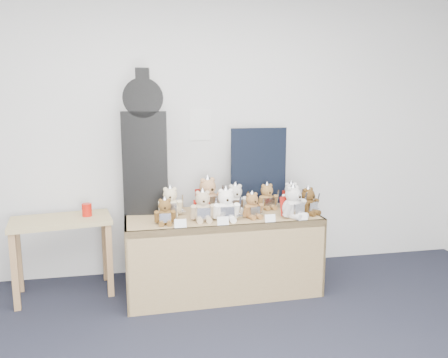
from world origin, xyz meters
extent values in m
plane|color=silver|center=(0.00, 2.50, 1.35)|extent=(6.00, 0.00, 6.00)
cube|color=white|center=(0.20, 2.49, 1.44)|extent=(0.21, 0.00, 0.30)
cube|color=olive|center=(0.30, 1.93, 0.66)|extent=(1.67, 0.73, 0.06)
cube|color=olive|center=(0.31, 1.60, 0.35)|extent=(1.66, 0.06, 0.69)
cube|color=olive|center=(-0.52, 1.91, 0.35)|extent=(0.04, 0.69, 0.69)
cube|color=olive|center=(1.12, 1.95, 0.35)|extent=(0.04, 0.69, 0.69)
cube|color=#A38457|center=(-1.06, 2.11, 0.66)|extent=(0.88, 0.58, 0.04)
cube|color=olive|center=(-1.39, 1.87, 0.32)|extent=(0.06, 0.06, 0.64)
cube|color=olive|center=(-1.46, 2.24, 0.32)|extent=(0.06, 0.06, 0.64)
cube|color=olive|center=(-0.67, 1.99, 0.32)|extent=(0.06, 0.06, 0.64)
cube|color=olive|center=(-0.73, 2.36, 0.32)|extent=(0.06, 0.06, 0.64)
cube|color=black|center=(-0.34, 2.10, 1.14)|extent=(0.39, 0.15, 0.89)
cylinder|color=black|center=(-0.34, 2.10, 1.69)|extent=(0.34, 0.14, 0.33)
cube|color=black|center=(-0.34, 2.10, 1.82)|extent=(0.12, 0.11, 0.22)
cube|color=black|center=(0.72, 2.25, 1.06)|extent=(0.55, 0.06, 0.73)
cylinder|color=red|center=(-0.85, 2.15, 0.74)|extent=(0.08, 0.08, 0.11)
ellipsoid|color=brown|center=(-0.20, 1.74, 0.75)|extent=(0.14, 0.12, 0.14)
sphere|color=brown|center=(-0.20, 1.74, 0.84)|extent=(0.10, 0.10, 0.10)
cylinder|color=brown|center=(-0.20, 1.69, 0.83)|extent=(0.04, 0.02, 0.04)
sphere|color=black|center=(-0.20, 1.68, 0.83)|extent=(0.02, 0.02, 0.02)
sphere|color=brown|center=(-0.23, 1.74, 0.88)|extent=(0.03, 0.03, 0.03)
sphere|color=brown|center=(-0.17, 1.74, 0.88)|extent=(0.03, 0.03, 0.03)
cylinder|color=brown|center=(-0.27, 1.72, 0.76)|extent=(0.04, 0.08, 0.10)
cylinder|color=brown|center=(-0.14, 1.72, 0.76)|extent=(0.04, 0.08, 0.10)
cylinder|color=brown|center=(-0.23, 1.69, 0.71)|extent=(0.05, 0.09, 0.04)
cylinder|color=brown|center=(-0.17, 1.69, 0.71)|extent=(0.05, 0.09, 0.04)
cube|color=white|center=(-0.20, 1.68, 0.75)|extent=(0.09, 0.02, 0.08)
cone|color=white|center=(-0.20, 1.74, 0.89)|extent=(0.09, 0.09, 0.07)
cube|color=white|center=(-0.12, 1.71, 0.78)|extent=(0.01, 0.03, 0.15)
cube|color=white|center=(-0.12, 1.71, 0.72)|extent=(0.04, 0.01, 0.01)
ellipsoid|color=tan|center=(0.11, 1.78, 0.76)|extent=(0.17, 0.14, 0.17)
sphere|color=tan|center=(0.11, 1.78, 0.87)|extent=(0.12, 0.12, 0.12)
cylinder|color=tan|center=(0.11, 1.73, 0.87)|extent=(0.05, 0.03, 0.05)
sphere|color=black|center=(0.11, 1.71, 0.87)|extent=(0.02, 0.02, 0.02)
sphere|color=tan|center=(0.07, 1.78, 0.92)|extent=(0.04, 0.04, 0.04)
sphere|color=tan|center=(0.15, 1.78, 0.92)|extent=(0.04, 0.04, 0.04)
cylinder|color=tan|center=(0.03, 1.76, 0.77)|extent=(0.05, 0.09, 0.13)
cylinder|color=tan|center=(0.19, 1.76, 0.77)|extent=(0.05, 0.09, 0.13)
cylinder|color=tan|center=(0.07, 1.72, 0.71)|extent=(0.05, 0.11, 0.05)
cylinder|color=tan|center=(0.15, 1.72, 0.71)|extent=(0.05, 0.11, 0.05)
cube|color=white|center=(0.11, 1.72, 0.77)|extent=(0.11, 0.02, 0.09)
cone|color=white|center=(0.11, 1.78, 0.93)|extent=(0.10, 0.10, 0.08)
cube|color=white|center=(0.22, 1.75, 0.80)|extent=(0.01, 0.04, 0.18)
cube|color=white|center=(0.22, 1.75, 0.73)|extent=(0.05, 0.01, 0.01)
cube|color=maroon|center=(0.11, 1.85, 0.77)|extent=(0.13, 0.03, 0.15)
ellipsoid|color=white|center=(0.30, 1.75, 0.77)|extent=(0.18, 0.15, 0.18)
sphere|color=white|center=(0.30, 1.75, 0.89)|extent=(0.13, 0.13, 0.13)
cylinder|color=white|center=(0.30, 1.70, 0.88)|extent=(0.05, 0.03, 0.05)
sphere|color=black|center=(0.30, 1.68, 0.88)|extent=(0.02, 0.02, 0.02)
sphere|color=white|center=(0.26, 1.75, 0.94)|extent=(0.04, 0.04, 0.04)
sphere|color=white|center=(0.34, 1.75, 0.94)|extent=(0.04, 0.04, 0.04)
cylinder|color=white|center=(0.22, 1.73, 0.78)|extent=(0.05, 0.10, 0.13)
cylinder|color=white|center=(0.39, 1.73, 0.78)|extent=(0.05, 0.10, 0.13)
cylinder|color=white|center=(0.26, 1.69, 0.72)|extent=(0.05, 0.12, 0.05)
cylinder|color=white|center=(0.34, 1.69, 0.72)|extent=(0.05, 0.12, 0.05)
cube|color=white|center=(0.30, 1.69, 0.77)|extent=(0.12, 0.02, 0.10)
cone|color=white|center=(0.30, 1.75, 0.94)|extent=(0.11, 0.11, 0.08)
cube|color=white|center=(0.41, 1.72, 0.80)|extent=(0.01, 0.04, 0.19)
cube|color=white|center=(0.41, 1.72, 0.73)|extent=(0.05, 0.01, 0.01)
ellipsoid|color=brown|center=(0.53, 1.79, 0.75)|extent=(0.17, 0.15, 0.14)
sphere|color=brown|center=(0.53, 1.79, 0.85)|extent=(0.11, 0.11, 0.11)
cylinder|color=brown|center=(0.54, 1.75, 0.84)|extent=(0.05, 0.03, 0.04)
sphere|color=black|center=(0.55, 1.73, 0.84)|extent=(0.02, 0.02, 0.02)
sphere|color=brown|center=(0.50, 1.78, 0.89)|extent=(0.03, 0.03, 0.03)
sphere|color=brown|center=(0.57, 1.80, 0.89)|extent=(0.03, 0.03, 0.03)
cylinder|color=brown|center=(0.47, 1.76, 0.76)|extent=(0.06, 0.09, 0.11)
cylinder|color=brown|center=(0.60, 1.79, 0.76)|extent=(0.06, 0.09, 0.11)
cylinder|color=brown|center=(0.51, 1.73, 0.71)|extent=(0.07, 0.10, 0.04)
cylinder|color=brown|center=(0.58, 1.75, 0.71)|extent=(0.07, 0.10, 0.04)
cube|color=white|center=(0.55, 1.74, 0.76)|extent=(0.09, 0.04, 0.08)
cone|color=white|center=(0.53, 1.79, 0.89)|extent=(0.09, 0.09, 0.07)
cube|color=white|center=(0.63, 1.78, 0.78)|extent=(0.02, 0.04, 0.15)
cube|color=white|center=(0.63, 1.78, 0.72)|extent=(0.04, 0.02, 0.01)
ellipsoid|color=silver|center=(0.87, 1.73, 0.77)|extent=(0.23, 0.22, 0.18)
sphere|color=silver|center=(0.87, 1.73, 0.89)|extent=(0.13, 0.13, 0.13)
cylinder|color=silver|center=(0.90, 1.68, 0.88)|extent=(0.06, 0.05, 0.06)
sphere|color=black|center=(0.91, 1.66, 0.88)|extent=(0.02, 0.02, 0.02)
sphere|color=silver|center=(0.84, 1.71, 0.94)|extent=(0.04, 0.04, 0.04)
sphere|color=silver|center=(0.91, 1.75, 0.94)|extent=(0.04, 0.04, 0.04)
cylinder|color=silver|center=(0.81, 1.67, 0.78)|extent=(0.09, 0.11, 0.14)
cylinder|color=silver|center=(0.96, 1.75, 0.78)|extent=(0.09, 0.11, 0.14)
cylinder|color=silver|center=(0.87, 1.66, 0.72)|extent=(0.11, 0.13, 0.05)
cylinder|color=silver|center=(0.94, 1.70, 0.72)|extent=(0.11, 0.13, 0.05)
cube|color=white|center=(0.91, 1.67, 0.77)|extent=(0.11, 0.08, 0.10)
cone|color=white|center=(0.87, 1.73, 0.95)|extent=(0.11, 0.11, 0.09)
cube|color=white|center=(0.99, 1.76, 0.80)|extent=(0.03, 0.05, 0.19)
cube|color=white|center=(0.99, 1.76, 0.73)|extent=(0.05, 0.03, 0.01)
cube|color=maroon|center=(0.84, 1.79, 0.78)|extent=(0.14, 0.10, 0.16)
ellipsoid|color=#4F361B|center=(1.04, 1.81, 0.76)|extent=(0.20, 0.19, 0.16)
sphere|color=#4F361B|center=(1.04, 1.81, 0.86)|extent=(0.11, 0.11, 0.11)
cylinder|color=#4F361B|center=(1.07, 1.77, 0.85)|extent=(0.05, 0.05, 0.05)
sphere|color=black|center=(1.07, 1.75, 0.85)|extent=(0.02, 0.02, 0.02)
sphere|color=#4F361B|center=(1.01, 1.79, 0.91)|extent=(0.04, 0.04, 0.04)
sphere|color=#4F361B|center=(1.07, 1.83, 0.91)|extent=(0.04, 0.04, 0.04)
cylinder|color=#4F361B|center=(0.99, 1.76, 0.77)|extent=(0.08, 0.10, 0.12)
cylinder|color=#4F361B|center=(1.12, 1.83, 0.77)|extent=(0.08, 0.10, 0.12)
cylinder|color=#4F361B|center=(1.04, 1.75, 0.71)|extent=(0.09, 0.11, 0.05)
cylinder|color=#4F361B|center=(1.10, 1.78, 0.71)|extent=(0.09, 0.11, 0.05)
cube|color=white|center=(1.07, 1.76, 0.76)|extent=(0.10, 0.06, 0.09)
cone|color=white|center=(1.04, 1.81, 0.91)|extent=(0.10, 0.10, 0.07)
cube|color=white|center=(1.14, 1.83, 0.79)|extent=(0.03, 0.04, 0.16)
cube|color=white|center=(1.14, 1.83, 0.73)|extent=(0.04, 0.03, 0.01)
ellipsoid|color=beige|center=(-0.14, 2.00, 0.76)|extent=(0.18, 0.15, 0.17)
sphere|color=beige|center=(-0.14, 2.00, 0.87)|extent=(0.12, 0.12, 0.12)
cylinder|color=beige|center=(-0.14, 1.95, 0.86)|extent=(0.05, 0.03, 0.05)
sphere|color=black|center=(-0.14, 1.93, 0.86)|extent=(0.02, 0.02, 0.02)
sphere|color=beige|center=(-0.18, 2.00, 0.92)|extent=(0.04, 0.04, 0.04)
sphere|color=beige|center=(-0.10, 2.00, 0.92)|extent=(0.04, 0.04, 0.04)
cylinder|color=beige|center=(-0.22, 1.99, 0.77)|extent=(0.05, 0.09, 0.12)
cylinder|color=beige|center=(-0.06, 1.97, 0.77)|extent=(0.05, 0.09, 0.12)
cylinder|color=beige|center=(-0.18, 1.95, 0.71)|extent=(0.06, 0.11, 0.05)
cylinder|color=beige|center=(-0.10, 1.94, 0.71)|extent=(0.06, 0.11, 0.05)
cube|color=white|center=(-0.14, 1.94, 0.77)|extent=(0.11, 0.03, 0.09)
cone|color=white|center=(-0.14, 2.00, 0.92)|extent=(0.10, 0.10, 0.08)
cube|color=white|center=(-0.04, 1.96, 0.79)|extent=(0.02, 0.04, 0.17)
cube|color=white|center=(-0.04, 1.96, 0.73)|extent=(0.05, 0.01, 0.01)
ellipsoid|color=tan|center=(0.20, 2.09, 0.78)|extent=(0.25, 0.23, 0.20)
sphere|color=tan|center=(0.20, 2.09, 0.91)|extent=(0.15, 0.15, 0.15)
cylinder|color=tan|center=(0.22, 2.03, 0.90)|extent=(0.07, 0.05, 0.06)
sphere|color=black|center=(0.23, 2.01, 0.90)|extent=(0.02, 0.02, 0.02)
sphere|color=tan|center=(0.16, 2.07, 0.97)|extent=(0.05, 0.05, 0.05)
sphere|color=tan|center=(0.25, 2.10, 0.97)|extent=(0.05, 0.05, 0.05)
cylinder|color=tan|center=(0.12, 2.03, 0.79)|extent=(0.09, 0.12, 0.15)
cylinder|color=tan|center=(0.30, 2.10, 0.79)|extent=(0.09, 0.12, 0.15)
cylinder|color=tan|center=(0.18, 2.00, 0.72)|extent=(0.10, 0.14, 0.06)
cylinder|color=tan|center=(0.27, 2.04, 0.72)|extent=(0.10, 0.14, 0.06)
cube|color=white|center=(0.23, 2.01, 0.78)|extent=(0.13, 0.07, 0.11)
cone|color=white|center=(0.20, 2.09, 0.98)|extent=(0.13, 0.13, 0.10)
cube|color=white|center=(0.33, 2.09, 0.82)|extent=(0.03, 0.05, 0.21)
cube|color=white|center=(0.33, 2.09, 0.74)|extent=(0.06, 0.03, 0.01)
cube|color=maroon|center=(0.18, 2.16, 0.79)|extent=(0.16, 0.09, 0.18)
ellipsoid|color=beige|center=(0.44, 2.01, 0.76)|extent=(0.17, 0.14, 0.17)
sphere|color=beige|center=(0.44, 2.01, 0.87)|extent=(0.12, 0.12, 0.12)
cylinder|color=beige|center=(0.44, 1.96, 0.86)|extent=(0.05, 0.03, 0.05)
sphere|color=black|center=(0.44, 1.94, 0.86)|extent=(0.02, 0.02, 0.02)
sphere|color=beige|center=(0.40, 2.01, 0.92)|extent=(0.04, 0.04, 0.04)
sphere|color=beige|center=(0.48, 2.02, 0.92)|extent=(0.04, 0.04, 0.04)
cylinder|color=beige|center=(0.36, 1.99, 0.77)|extent=(0.05, 0.09, 0.13)
cylinder|color=beige|center=(0.52, 2.00, 0.77)|extent=(0.05, 0.09, 0.13)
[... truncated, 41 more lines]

